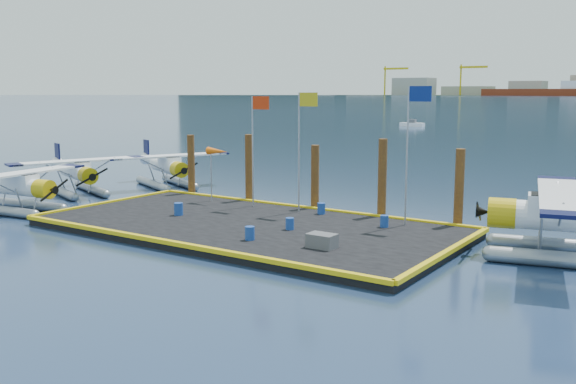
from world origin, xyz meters
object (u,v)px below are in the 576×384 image
seaplane_a (16,189)px  seaplane_b (77,174)px  crate (322,241)px  piling_3 (382,181)px  flagpole_yellow (302,134)px  seaplane_c (168,169)px  drum_0 (179,209)px  windsock (217,153)px  seaplane_d (570,222)px  piling_0 (191,167)px  piling_1 (249,171)px  drum_2 (290,224)px  drum_1 (250,233)px  piling_4 (459,191)px  flagpole_red (256,134)px  drum_5 (321,208)px  flagpole_blue (412,135)px  drum_4 (384,221)px  piling_2 (315,180)px

seaplane_a → seaplane_b: 6.28m
crate → piling_3: (-1.02, 7.60, 1.46)m
seaplane_a → flagpole_yellow: 16.20m
seaplane_b → flagpole_yellow: flagpole_yellow is taller
seaplane_c → piling_3: bearing=105.9°
drum_0 → windsock: 4.98m
seaplane_d → piling_0: 22.56m
windsock → piling_1: size_ratio=0.74×
drum_2 → piling_1: piling_1 is taller
seaplane_c → piling_3: 17.92m
drum_1 → piling_3: bearing=74.6°
piling_4 → flagpole_red: bearing=-171.6°
drum_5 → flagpole_blue: size_ratio=0.09×
seaplane_a → flagpole_yellow: (14.17, 7.17, 3.20)m
drum_0 → piling_1: piling_1 is taller
seaplane_c → flagpole_blue: (19.89, -4.30, 3.35)m
seaplane_a → windsock: bearing=122.7°
crate → flagpole_red: bearing=142.5°
seaplane_b → piling_0: size_ratio=2.13×
seaplane_a → drum_2: (16.00, 3.29, -0.64)m
drum_4 → drum_1: bearing=-123.0°
seaplane_b → seaplane_c: size_ratio=1.02×
crate → piling_1: size_ratio=0.27×
seaplane_b → drum_2: bearing=102.9°
seaplane_a → drum_4: (19.35, 6.20, -0.64)m
piling_1 → piling_4: 12.50m
seaplane_d → drum_4: seaplane_d is taller
seaplane_b → seaplane_d: size_ratio=0.83×
flagpole_red → flagpole_yellow: size_ratio=0.97×
seaplane_a → seaplane_c: (0.27, 11.47, 0.02)m
drum_4 → piling_0: bearing=169.9°
windsock → piling_3: size_ratio=0.73×
seaplane_b → drum_1: seaplane_b is taller
piling_2 → piling_0: bearing=180.0°
seaplane_a → drum_2: seaplane_a is taller
drum_5 → piling_0: (-10.29, 1.46, 1.31)m
seaplane_d → flagpole_yellow: 13.57m
drum_1 → piling_2: (-1.76, 8.14, 1.21)m
crate → piling_0: size_ratio=0.29×
flagpole_yellow → windsock: size_ratio=1.99×
seaplane_a → piling_0: size_ratio=2.14×
seaplane_d → drum_1: size_ratio=17.58×
seaplane_a → seaplane_d: bearing=95.0°
seaplane_d → flagpole_yellow: (-13.21, 1.01, 2.93)m
drum_0 → windsock: size_ratio=0.20×
seaplane_b → windsock: windsock is taller
flagpole_yellow → seaplane_b: bearing=-175.4°
seaplane_d → flagpole_yellow: flagpole_yellow is taller
piling_3 → piling_4: piling_3 is taller
flagpole_blue → windsock: 11.81m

